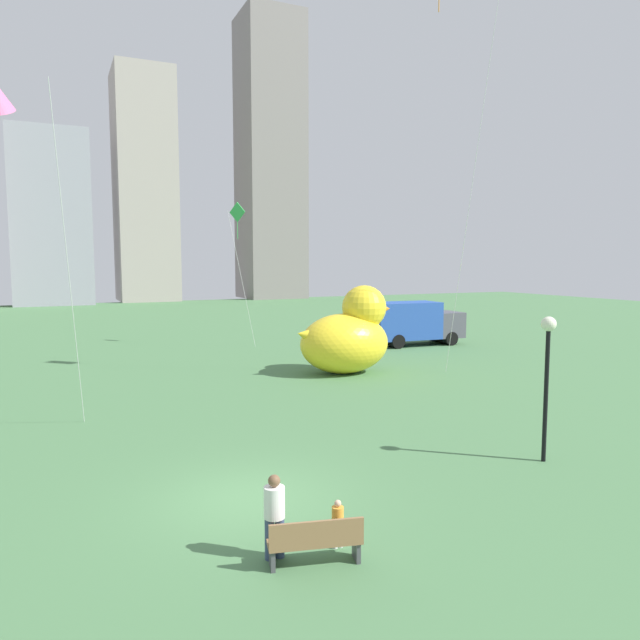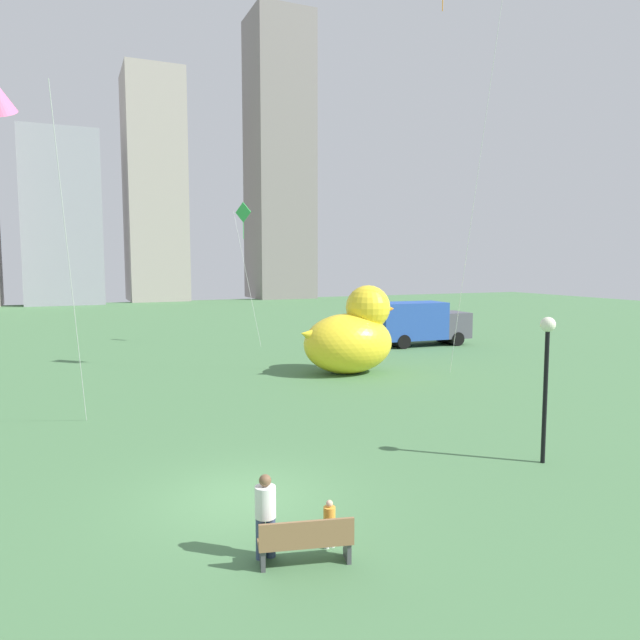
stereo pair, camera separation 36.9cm
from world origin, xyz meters
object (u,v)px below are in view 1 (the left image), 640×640
object	(u,v)px
person_adult	(274,512)
lamppost	(547,356)
park_bench	(316,541)
person_child	(338,521)
box_truck	(413,323)
kite_green	(238,217)
giant_inflatable_duck	(348,336)

from	to	relation	value
person_adult	lamppost	bearing A→B (deg)	12.62
park_bench	person_child	bearing A→B (deg)	34.10
person_adult	person_child	bearing A→B (deg)	-5.77
box_truck	kite_green	world-z (taller)	kite_green
giant_inflatable_duck	box_truck	distance (m)	10.75
person_adult	lamppost	size ratio (longest dim) A/B	0.40
giant_inflatable_duck	person_child	bearing A→B (deg)	-117.71
box_truck	person_child	bearing A→B (deg)	-126.34
park_bench	box_truck	size ratio (longest dim) A/B	0.28
person_adult	giant_inflatable_duck	size ratio (longest dim) A/B	0.31
person_child	lamppost	world-z (taller)	lamppost
person_child	giant_inflatable_duck	distance (m)	17.86
park_bench	person_adult	distance (m)	0.91
person_adult	person_child	world-z (taller)	person_adult
person_adult	box_truck	distance (m)	28.68
person_child	kite_green	bearing A→B (deg)	77.35
park_bench	kite_green	size ratio (longest dim) A/B	0.19
person_adult	kite_green	bearing A→B (deg)	74.79
park_bench	person_adult	world-z (taller)	person_adult
giant_inflatable_duck	box_truck	xyz separation A→B (m)	(8.32, 6.79, -0.39)
park_bench	person_adult	size ratio (longest dim) A/B	1.11
park_bench	person_child	xyz separation A→B (m)	(0.67, 0.45, 0.05)
kite_green	giant_inflatable_duck	bearing A→B (deg)	-78.84
park_bench	lamppost	world-z (taller)	lamppost
kite_green	person_child	bearing A→B (deg)	-102.65
park_bench	giant_inflatable_duck	xyz separation A→B (m)	(8.95, 16.22, 1.37)
giant_inflatable_duck	lamppost	xyz separation A→B (m)	(-0.93, -13.72, 1.11)
giant_inflatable_duck	box_truck	world-z (taller)	giant_inflatable_duck
park_bench	giant_inflatable_duck	distance (m)	18.58
person_child	kite_green	size ratio (longest dim) A/B	0.10
park_bench	giant_inflatable_duck	world-z (taller)	giant_inflatable_duck
box_truck	kite_green	size ratio (longest dim) A/B	0.69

